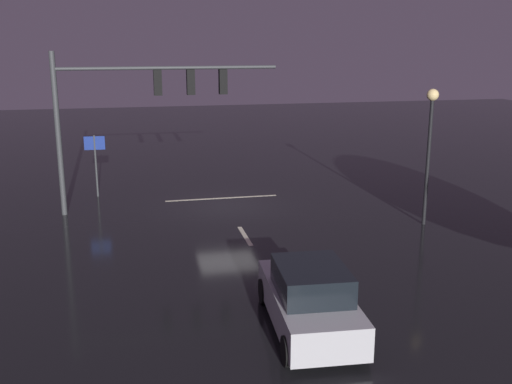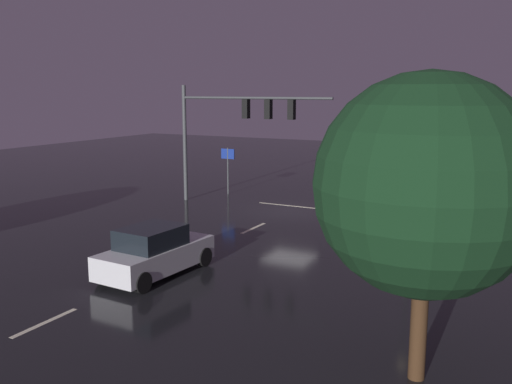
# 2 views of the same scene
# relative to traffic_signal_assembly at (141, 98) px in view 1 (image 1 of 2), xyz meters

# --- Properties ---
(ground_plane) EXTENTS (80.00, 80.00, 0.00)m
(ground_plane) POSITION_rel_traffic_signal_assembly_xyz_m (-3.36, 0.23, -4.64)
(ground_plane) COLOR black
(traffic_signal_assembly) EXTENTS (8.85, 0.47, 6.46)m
(traffic_signal_assembly) POSITION_rel_traffic_signal_assembly_xyz_m (0.00, 0.00, 0.00)
(traffic_signal_assembly) COLOR #383A3D
(traffic_signal_assembly) RESTS_ON ground_plane
(lane_dash_far) EXTENTS (0.16, 2.20, 0.01)m
(lane_dash_far) POSITION_rel_traffic_signal_assembly_xyz_m (-3.36, 4.23, -4.63)
(lane_dash_far) COLOR beige
(lane_dash_far) RESTS_ON ground_plane
(lane_dash_mid) EXTENTS (0.16, 2.20, 0.01)m
(lane_dash_mid) POSITION_rel_traffic_signal_assembly_xyz_m (-3.36, 10.23, -4.63)
(lane_dash_mid) COLOR beige
(lane_dash_mid) RESTS_ON ground_plane
(stop_bar) EXTENTS (5.00, 0.16, 0.01)m
(stop_bar) POSITION_rel_traffic_signal_assembly_xyz_m (-3.36, -1.18, -4.63)
(stop_bar) COLOR beige
(stop_bar) RESTS_ON ground_plane
(car_approaching) EXTENTS (2.13, 4.46, 1.70)m
(car_approaching) POSITION_rel_traffic_signal_assembly_xyz_m (-3.50, 11.61, -3.84)
(car_approaching) COLOR #B7B7BC
(car_approaching) RESTS_ON ground_plane
(street_lamp_left_kerb) EXTENTS (0.44, 0.44, 5.14)m
(street_lamp_left_kerb) POSITION_rel_traffic_signal_assembly_xyz_m (-10.34, 4.27, -1.04)
(street_lamp_left_kerb) COLOR black
(street_lamp_left_kerb) RESTS_ON ground_plane
(route_sign) EXTENTS (0.90, 0.09, 2.79)m
(route_sign) POSITION_rel_traffic_signal_assembly_xyz_m (2.06, -2.69, -2.63)
(route_sign) COLOR #383A3D
(route_sign) RESTS_ON ground_plane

